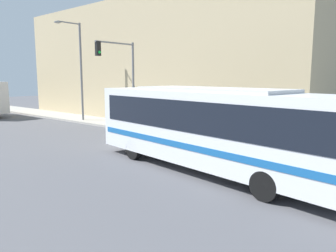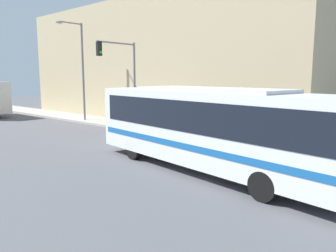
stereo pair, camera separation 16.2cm
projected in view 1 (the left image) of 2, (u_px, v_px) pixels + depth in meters
name	position (u px, v px, depth m)	size (l,w,h in m)	color
ground_plane	(265.00, 183.00, 11.76)	(120.00, 120.00, 0.00)	#515156
sidewalk	(81.00, 119.00, 29.16)	(3.03, 70.00, 0.17)	#A8A399
building_facade	(151.00, 62.00, 29.01)	(6.00, 29.33, 10.19)	tan
city_bus	(209.00, 124.00, 12.84)	(4.03, 11.96, 3.35)	silver
fire_hydrant	(252.00, 138.00, 17.49)	(0.23, 0.32, 0.72)	gold
traffic_light_pole	(122.00, 70.00, 22.26)	(3.28, 0.35, 5.97)	slate
parking_meter	(153.00, 118.00, 22.09)	(0.14, 0.14, 1.30)	slate
street_lamp	(78.00, 64.00, 26.94)	(2.37, 0.28, 7.97)	slate
pedestrian_near_corner	(215.00, 120.00, 20.52)	(0.34, 0.34, 1.84)	#23283D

